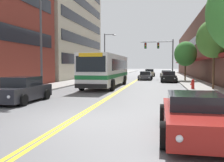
{
  "coord_description": "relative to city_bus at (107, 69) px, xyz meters",
  "views": [
    {
      "loc": [
        3.23,
        -8.71,
        2.05
      ],
      "look_at": [
        -1.4,
        15.37,
        0.54
      ],
      "focal_mm": 40.0,
      "sensor_mm": 36.0,
      "label": 1
    }
  ],
  "objects": [
    {
      "name": "car_champagne_parked_right_far",
      "position": [
        6.19,
        21.76,
        -1.15
      ],
      "size": [
        2.14,
        4.19,
        1.21
      ],
      "color": "beige",
      "rests_on": "ground_plane"
    },
    {
      "name": "street_tree_right_mid",
      "position": [
        9.45,
        -1.76,
        2.55
      ],
      "size": [
        2.92,
        2.92,
        5.77
      ],
      "color": "brown",
      "rests_on": "sidewalk_right"
    },
    {
      "name": "car_black_parked_right_mid",
      "position": [
        6.16,
        8.56,
        -1.1
      ],
      "size": [
        2.01,
        4.53,
        1.36
      ],
      "color": "black",
      "rests_on": "ground_plane"
    },
    {
      "name": "car_charcoal_parked_left_mid",
      "position": [
        -2.61,
        -10.94,
        -1.07
      ],
      "size": [
        2.06,
        4.34,
        1.43
      ],
      "color": "#232328",
      "rests_on": "ground_plane"
    },
    {
      "name": "fire_hydrant",
      "position": [
        7.78,
        -2.05,
        -1.21
      ],
      "size": [
        0.34,
        0.26,
        0.8
      ],
      "color": "red",
      "rests_on": "sidewalk_right"
    },
    {
      "name": "traffic_signal_mast",
      "position": [
        5.29,
        16.92,
        2.66
      ],
      "size": [
        5.15,
        0.38,
        6.2
      ],
      "color": "#47474C",
      "rests_on": "ground_plane"
    },
    {
      "name": "car_white_parked_left_near",
      "position": [
        -2.51,
        14.14,
        -1.11
      ],
      "size": [
        2.05,
        4.57,
        1.32
      ],
      "color": "white",
      "rests_on": "ground_plane"
    },
    {
      "name": "street_tree_right_far",
      "position": [
        8.38,
        10.69,
        1.89
      ],
      "size": [
        2.95,
        2.95,
        5.13
      ],
      "color": "brown",
      "rests_on": "sidewalk_right"
    },
    {
      "name": "storefront_row_right",
      "position": [
        14.71,
        22.0,
        3.23
      ],
      "size": [
        9.1,
        68.0,
        9.92
      ],
      "color": "brown",
      "rests_on": "ground_plane"
    },
    {
      "name": "sidewalk_right",
      "position": [
        8.91,
        22.0,
        -1.66
      ],
      "size": [
        3.15,
        106.0,
        0.12
      ],
      "color": "#9E9B96",
      "rests_on": "ground_plane"
    },
    {
      "name": "office_tower_left",
      "position": [
        -13.05,
        15.89,
        10.25
      ],
      "size": [
        12.08,
        21.92,
        23.96
      ],
      "color": "beige",
      "rests_on": "ground_plane"
    },
    {
      "name": "car_red_parked_right_foreground",
      "position": [
        6.12,
        -16.14,
        -1.14
      ],
      "size": [
        2.07,
        4.6,
        1.23
      ],
      "color": "maroon",
      "rests_on": "ground_plane"
    },
    {
      "name": "car_dark_grey_moving_second",
      "position": [
        3.01,
        12.9,
        -1.16
      ],
      "size": [
        2.0,
        4.73,
        1.22
      ],
      "color": "#38383D",
      "rests_on": "ground_plane"
    },
    {
      "name": "street_lamp_left_near",
      "position": [
        -3.2,
        -6.73,
        3.62
      ],
      "size": [
        2.23,
        0.28,
        9.16
      ],
      "color": "#47474C",
      "rests_on": "ground_plane"
    },
    {
      "name": "street_lamp_left_far",
      "position": [
        -3.21,
        14.53,
        2.47
      ],
      "size": [
        1.86,
        0.28,
        7.03
      ],
      "color": "#47474C",
      "rests_on": "ground_plane"
    },
    {
      "name": "sidewalk_left",
      "position": [
        -5.24,
        22.0,
        -1.66
      ],
      "size": [
        3.15,
        106.0,
        0.12
      ],
      "color": "#9E9B96",
      "rests_on": "ground_plane"
    },
    {
      "name": "centre_line",
      "position": [
        1.84,
        22.0,
        -1.72
      ],
      "size": [
        0.34,
        106.0,
        0.01
      ],
      "color": "yellow",
      "rests_on": "ground_plane"
    },
    {
      "name": "car_beige_moving_lead",
      "position": [
        3.11,
        24.81,
        -1.08
      ],
      "size": [
        2.04,
        4.87,
        1.4
      ],
      "color": "#BCAD89",
      "rests_on": "ground_plane"
    },
    {
      "name": "ground_plane",
      "position": [
        1.84,
        22.0,
        -1.72
      ],
      "size": [
        240.0,
        240.0,
        0.0
      ],
      "primitive_type": "plane",
      "color": "slate"
    },
    {
      "name": "city_bus",
      "position": [
        0.0,
        0.0,
        0.0
      ],
      "size": [
        2.89,
        11.45,
        3.04
      ],
      "color": "silver",
      "rests_on": "ground_plane"
    }
  ]
}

